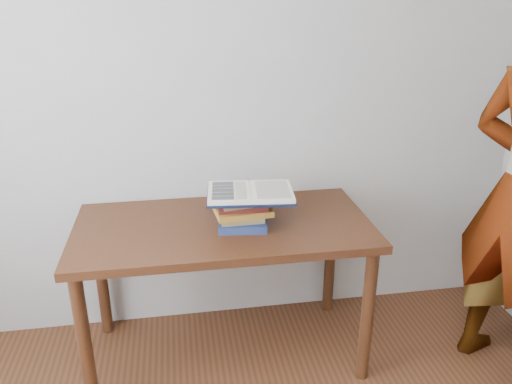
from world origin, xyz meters
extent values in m
cube|color=#A8A49F|center=(0.00, 1.75, 1.30)|extent=(3.50, 0.04, 2.60)
cube|color=#432410|center=(0.06, 1.38, 0.73)|extent=(1.40, 0.70, 0.04)
cylinder|color=#432410|center=(-0.58, 1.09, 0.35)|extent=(0.06, 0.06, 0.71)
cylinder|color=#432410|center=(0.70, 1.09, 0.35)|extent=(0.06, 0.06, 0.71)
cylinder|color=#432410|center=(-0.58, 1.67, 0.35)|extent=(0.06, 0.06, 0.71)
cylinder|color=#432410|center=(0.70, 1.67, 0.35)|extent=(0.06, 0.06, 0.71)
cube|color=#1A2050|center=(0.15, 1.33, 0.77)|extent=(0.24, 0.20, 0.04)
cube|color=#9D8151|center=(0.14, 1.33, 0.80)|extent=(0.20, 0.13, 0.03)
cube|color=#B28628|center=(0.15, 1.35, 0.83)|extent=(0.27, 0.21, 0.03)
cube|color=#5C2417|center=(0.15, 1.34, 0.86)|extent=(0.23, 0.14, 0.03)
cube|color=#9D8151|center=(0.15, 1.34, 0.88)|extent=(0.23, 0.19, 0.03)
cube|color=black|center=(0.19, 1.34, 0.90)|extent=(0.42, 0.31, 0.01)
cube|color=beige|center=(0.09, 1.35, 0.92)|extent=(0.21, 0.28, 0.02)
cube|color=beige|center=(0.28, 1.33, 0.92)|extent=(0.21, 0.28, 0.02)
cylinder|color=beige|center=(0.19, 1.34, 0.92)|extent=(0.04, 0.26, 0.01)
cube|color=black|center=(0.07, 1.44, 0.93)|extent=(0.10, 0.05, 0.00)
cube|color=black|center=(0.07, 1.40, 0.93)|extent=(0.10, 0.05, 0.00)
cube|color=black|center=(0.06, 1.35, 0.93)|extent=(0.10, 0.05, 0.00)
cube|color=black|center=(0.06, 1.31, 0.93)|extent=(0.10, 0.05, 0.00)
cube|color=black|center=(0.05, 1.26, 0.93)|extent=(0.10, 0.05, 0.00)
cube|color=beige|center=(0.14, 1.34, 0.93)|extent=(0.07, 0.22, 0.00)
cube|color=beige|center=(0.29, 1.33, 0.93)|extent=(0.17, 0.23, 0.00)
camera|label=1|loc=(-0.14, -0.75, 1.77)|focal=35.00mm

